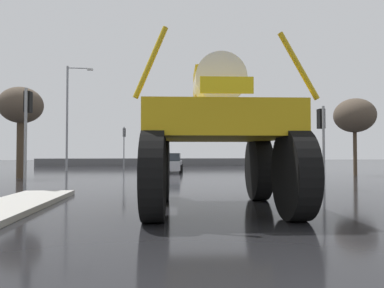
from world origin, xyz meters
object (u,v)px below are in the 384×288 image
object	(u,v)px
bare_tree_right	(355,116)
bare_tree_left	(21,107)
sedan_ahead	(171,163)
traffic_signal_near_right	(322,129)
streetlight_far_left	(69,112)
oversize_sprayer	(216,134)
traffic_signal_far_left	(165,138)
traffic_signal_far_right	(124,138)
traffic_signal_near_left	(27,116)

from	to	relation	value
bare_tree_right	bare_tree_left	bearing A→B (deg)	-177.49
bare_tree_left	bare_tree_right	xyz separation A→B (m)	(21.62, 0.95, -0.23)
sedan_ahead	bare_tree_left	xyz separation A→B (m)	(-9.17, -6.41, 3.59)
traffic_signal_near_right	bare_tree_left	xyz separation A→B (m)	(-15.27, 7.34, 1.75)
streetlight_far_left	bare_tree_left	bearing A→B (deg)	-93.10
oversize_sprayer	streetlight_far_left	world-z (taller)	streetlight_far_left
traffic_signal_far_left	streetlight_far_left	bearing A→B (deg)	-156.64
traffic_signal_far_right	streetlight_far_left	size ratio (longest dim) A/B	0.45
oversize_sprayer	streetlight_far_left	size ratio (longest dim) A/B	0.62
bare_tree_left	traffic_signal_near_left	bearing A→B (deg)	-66.56
sedan_ahead	bare_tree_right	world-z (taller)	bare_tree_right
sedan_ahead	traffic_signal_far_right	bearing A→B (deg)	41.41
traffic_signal_near_right	traffic_signal_far_left	xyz separation A→B (m)	(-6.50, 19.75, 0.46)
traffic_signal_near_left	streetlight_far_left	xyz separation A→B (m)	(-2.71, 16.17, 2.06)
sedan_ahead	streetlight_far_left	bearing A→B (deg)	79.66
oversize_sprayer	traffic_signal_far_right	size ratio (longest dim) A/B	1.38
traffic_signal_far_left	traffic_signal_far_right	bearing A→B (deg)	179.99
oversize_sprayer	traffic_signal_near_left	xyz separation A→B (m)	(-6.79, 4.78, 0.94)
traffic_signal_near_right	bare_tree_right	distance (m)	10.56
sedan_ahead	traffic_signal_far_left	bearing A→B (deg)	8.97
traffic_signal_far_left	bare_tree_left	xyz separation A→B (m)	(-8.77, -12.40, 1.30)
oversize_sprayer	traffic_signal_far_right	world-z (taller)	oversize_sprayer
oversize_sprayer	traffic_signal_near_left	bearing A→B (deg)	57.36
bare_tree_left	bare_tree_right	bearing A→B (deg)	2.51
traffic_signal_near_left	traffic_signal_near_right	distance (m)	12.09
streetlight_far_left	bare_tree_right	xyz separation A→B (m)	(21.15, -7.87, -0.95)
traffic_signal_near_left	bare_tree_left	size ratio (longest dim) A/B	0.74
traffic_signal_near_right	traffic_signal_far_right	world-z (taller)	traffic_signal_far_right
streetlight_far_left	bare_tree_right	world-z (taller)	streetlight_far_left
bare_tree_right	traffic_signal_near_right	bearing A→B (deg)	-127.45
traffic_signal_near_left	traffic_signal_far_right	size ratio (longest dim) A/B	1.00
traffic_signal_near_left	traffic_signal_near_right	bearing A→B (deg)	0.04
traffic_signal_near_left	traffic_signal_far_left	xyz separation A→B (m)	(5.58, 19.76, 0.04)
traffic_signal_near_left	bare_tree_left	distance (m)	8.13
oversize_sprayer	traffic_signal_near_right	bearing A→B (deg)	-45.35
traffic_signal_near_right	streetlight_far_left	distance (m)	22.05
streetlight_far_left	bare_tree_left	size ratio (longest dim) A/B	1.65
streetlight_far_left	bare_tree_right	distance (m)	22.58
traffic_signal_far_left	streetlight_far_left	world-z (taller)	streetlight_far_left
traffic_signal_near_left	bare_tree_right	bearing A→B (deg)	24.24
oversize_sprayer	traffic_signal_far_left	world-z (taller)	oversize_sprayer
traffic_signal_near_left	traffic_signal_far_right	distance (m)	19.82
traffic_signal_near_right	traffic_signal_far_right	xyz separation A→B (m)	(-10.49, 19.75, 0.42)
traffic_signal_far_left	sedan_ahead	bearing A→B (deg)	-86.15
sedan_ahead	bare_tree_right	bearing A→B (deg)	-108.58
traffic_signal_near_right	traffic_signal_far_left	world-z (taller)	traffic_signal_far_left
streetlight_far_left	bare_tree_right	size ratio (longest dim) A/B	1.72
oversize_sprayer	bare_tree_left	distance (m)	15.87
traffic_signal_near_left	bare_tree_right	world-z (taller)	bare_tree_right
bare_tree_left	traffic_signal_near_right	bearing A→B (deg)	-25.69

